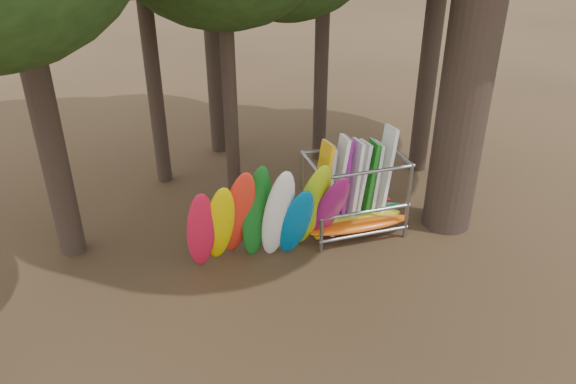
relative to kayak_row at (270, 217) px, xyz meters
name	(u,v)px	position (x,y,z in m)	size (l,w,h in m)	color
ground	(308,274)	(0.72, -0.62, -1.32)	(120.00, 120.00, 0.00)	#47331E
kayak_row	(270,217)	(0.00, 0.00, 0.00)	(3.72, 1.90, 3.01)	red
storage_rack	(353,197)	(2.47, 0.90, -0.35)	(2.96, 1.57, 2.71)	gray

